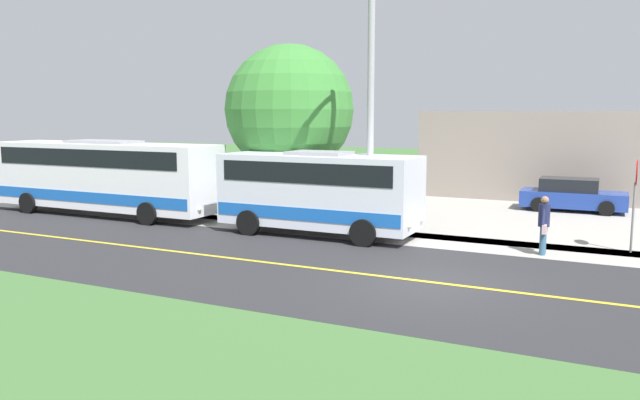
% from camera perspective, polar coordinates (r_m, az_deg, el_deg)
% --- Properties ---
extents(ground_plane, '(120.00, 120.00, 0.00)m').
position_cam_1_polar(ground_plane, '(16.29, 10.16, -7.44)').
color(ground_plane, '#3D6633').
extents(road_surface, '(8.00, 100.00, 0.01)m').
position_cam_1_polar(road_surface, '(16.29, 10.16, -7.43)').
color(road_surface, '#28282B').
rests_on(road_surface, ground).
extents(sidewalk, '(2.40, 100.00, 0.01)m').
position_cam_1_polar(sidewalk, '(21.21, 14.02, -3.96)').
color(sidewalk, '#9E9991').
rests_on(sidewalk, ground).
extents(parking_lot_surface, '(14.00, 36.00, 0.01)m').
position_cam_1_polar(parking_lot_surface, '(27.91, 23.17, -1.56)').
color(parking_lot_surface, '#9E9991').
rests_on(parking_lot_surface, ground).
extents(road_centre_line, '(0.16, 100.00, 0.00)m').
position_cam_1_polar(road_centre_line, '(16.29, 10.16, -7.41)').
color(road_centre_line, gold).
rests_on(road_centre_line, ground).
extents(shuttle_bus_front, '(2.70, 7.18, 2.97)m').
position_cam_1_polar(shuttle_bus_front, '(22.06, -0.07, 1.00)').
color(shuttle_bus_front, silver).
rests_on(shuttle_bus_front, ground).
extents(transit_bus_rear, '(2.66, 10.83, 3.17)m').
position_cam_1_polar(transit_bus_rear, '(27.97, -19.08, 2.25)').
color(transit_bus_rear, white).
rests_on(transit_bus_rear, ground).
extents(pedestrian_with_bags, '(0.72, 0.34, 1.81)m').
position_cam_1_polar(pedestrian_with_bags, '(20.14, 19.81, -2.00)').
color(pedestrian_with_bags, '#335972').
rests_on(pedestrian_with_bags, ground).
extents(stop_sign, '(0.76, 0.07, 2.88)m').
position_cam_1_polar(stop_sign, '(21.38, 26.90, 0.83)').
color(stop_sign, slate).
rests_on(stop_sign, ground).
extents(street_light_pole, '(1.97, 0.24, 8.61)m').
position_cam_1_polar(street_light_pole, '(21.53, 4.55, 9.04)').
color(street_light_pole, '#9E9EA3').
rests_on(street_light_pole, ground).
extents(parked_car_near, '(2.08, 4.43, 1.45)m').
position_cam_1_polar(parked_car_near, '(29.78, 22.07, 0.39)').
color(parked_car_near, navy).
rests_on(parked_car_near, ground).
extents(tree_curbside, '(5.28, 5.28, 7.09)m').
position_cam_1_polar(tree_curbside, '(25.72, -2.81, 8.26)').
color(tree_curbside, brown).
rests_on(tree_curbside, ground).
extents(commercial_building, '(10.00, 19.78, 4.41)m').
position_cam_1_polar(commercial_building, '(36.61, 26.38, 3.83)').
color(commercial_building, gray).
rests_on(commercial_building, ground).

